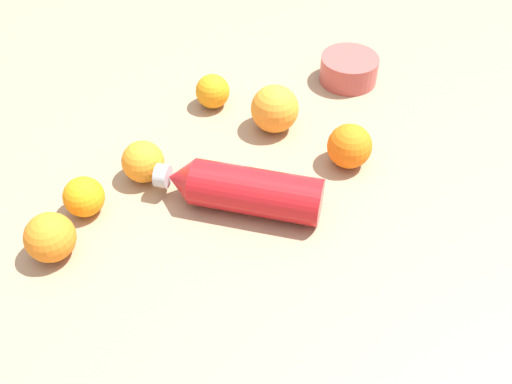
{
  "coord_description": "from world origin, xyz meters",
  "views": [
    {
      "loc": [
        -0.52,
        -0.38,
        0.64
      ],
      "look_at": [
        -0.04,
        -0.04,
        0.04
      ],
      "focal_mm": 39.93,
      "sensor_mm": 36.0,
      "label": 1
    }
  ],
  "objects_px": {
    "ceramic_bowl": "(349,69)",
    "orange_0": "(213,91)",
    "water_bottle": "(241,189)",
    "orange_2": "(143,162)",
    "orange_1": "(84,197)",
    "orange_4": "(50,237)",
    "orange_5": "(275,109)",
    "orange_3": "(350,146)"
  },
  "relations": [
    {
      "from": "orange_5",
      "to": "ceramic_bowl",
      "type": "relative_size",
      "value": 0.75
    },
    {
      "from": "orange_4",
      "to": "orange_5",
      "type": "bearing_deg",
      "value": -12.41
    },
    {
      "from": "ceramic_bowl",
      "to": "water_bottle",
      "type": "bearing_deg",
      "value": -174.96
    },
    {
      "from": "orange_5",
      "to": "orange_4",
      "type": "bearing_deg",
      "value": 167.59
    },
    {
      "from": "orange_0",
      "to": "orange_3",
      "type": "bearing_deg",
      "value": -88.83
    },
    {
      "from": "orange_2",
      "to": "orange_4",
      "type": "bearing_deg",
      "value": -178.25
    },
    {
      "from": "orange_0",
      "to": "ceramic_bowl",
      "type": "height_order",
      "value": "orange_0"
    },
    {
      "from": "water_bottle",
      "to": "orange_2",
      "type": "bearing_deg",
      "value": -8.6
    },
    {
      "from": "orange_3",
      "to": "ceramic_bowl",
      "type": "bearing_deg",
      "value": 29.16
    },
    {
      "from": "ceramic_bowl",
      "to": "orange_5",
      "type": "bearing_deg",
      "value": 170.88
    },
    {
      "from": "water_bottle",
      "to": "orange_3",
      "type": "relative_size",
      "value": 3.51
    },
    {
      "from": "ceramic_bowl",
      "to": "orange_3",
      "type": "bearing_deg",
      "value": -150.84
    },
    {
      "from": "orange_5",
      "to": "orange_1",
      "type": "bearing_deg",
      "value": 160.58
    },
    {
      "from": "orange_4",
      "to": "ceramic_bowl",
      "type": "height_order",
      "value": "orange_4"
    },
    {
      "from": "water_bottle",
      "to": "orange_2",
      "type": "distance_m",
      "value": 0.17
    },
    {
      "from": "orange_2",
      "to": "orange_3",
      "type": "relative_size",
      "value": 0.92
    },
    {
      "from": "orange_0",
      "to": "orange_4",
      "type": "height_order",
      "value": "orange_4"
    },
    {
      "from": "orange_0",
      "to": "ceramic_bowl",
      "type": "xyz_separation_m",
      "value": [
        0.22,
        -0.16,
        -0.01
      ]
    },
    {
      "from": "water_bottle",
      "to": "orange_1",
      "type": "bearing_deg",
      "value": 16.2
    },
    {
      "from": "orange_4",
      "to": "ceramic_bowl",
      "type": "relative_size",
      "value": 0.64
    },
    {
      "from": "orange_3",
      "to": "orange_4",
      "type": "xyz_separation_m",
      "value": [
        -0.41,
        0.24,
        -0.0
      ]
    },
    {
      "from": "orange_0",
      "to": "orange_1",
      "type": "distance_m",
      "value": 0.32
    },
    {
      "from": "orange_5",
      "to": "ceramic_bowl",
      "type": "bearing_deg",
      "value": -9.12
    },
    {
      "from": "orange_1",
      "to": "orange_4",
      "type": "xyz_separation_m",
      "value": [
        -0.08,
        -0.03,
        0.0
      ]
    },
    {
      "from": "orange_0",
      "to": "orange_3",
      "type": "distance_m",
      "value": 0.28
    },
    {
      "from": "orange_1",
      "to": "orange_3",
      "type": "bearing_deg",
      "value": -39.35
    },
    {
      "from": "orange_3",
      "to": "orange_5",
      "type": "bearing_deg",
      "value": 87.84
    },
    {
      "from": "orange_0",
      "to": "orange_2",
      "type": "xyz_separation_m",
      "value": [
        -0.21,
        -0.03,
        0.0
      ]
    },
    {
      "from": "water_bottle",
      "to": "orange_1",
      "type": "distance_m",
      "value": 0.23
    },
    {
      "from": "orange_0",
      "to": "orange_4",
      "type": "relative_size",
      "value": 0.88
    },
    {
      "from": "orange_5",
      "to": "ceramic_bowl",
      "type": "xyz_separation_m",
      "value": [
        0.2,
        -0.03,
        -0.02
      ]
    },
    {
      "from": "orange_2",
      "to": "orange_5",
      "type": "height_order",
      "value": "orange_5"
    },
    {
      "from": "ceramic_bowl",
      "to": "orange_0",
      "type": "bearing_deg",
      "value": 143.21
    },
    {
      "from": "orange_0",
      "to": "orange_2",
      "type": "distance_m",
      "value": 0.22
    },
    {
      "from": "orange_2",
      "to": "orange_4",
      "type": "height_order",
      "value": "orange_4"
    },
    {
      "from": "water_bottle",
      "to": "orange_5",
      "type": "height_order",
      "value": "orange_5"
    },
    {
      "from": "orange_3",
      "to": "orange_5",
      "type": "relative_size",
      "value": 0.88
    },
    {
      "from": "orange_2",
      "to": "orange_3",
      "type": "xyz_separation_m",
      "value": [
        0.22,
        -0.25,
        0.0
      ]
    },
    {
      "from": "orange_4",
      "to": "orange_5",
      "type": "height_order",
      "value": "orange_5"
    },
    {
      "from": "orange_4",
      "to": "ceramic_bowl",
      "type": "distance_m",
      "value": 0.63
    },
    {
      "from": "orange_3",
      "to": "orange_5",
      "type": "distance_m",
      "value": 0.15
    },
    {
      "from": "orange_5",
      "to": "orange_2",
      "type": "bearing_deg",
      "value": 156.72
    }
  ]
}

